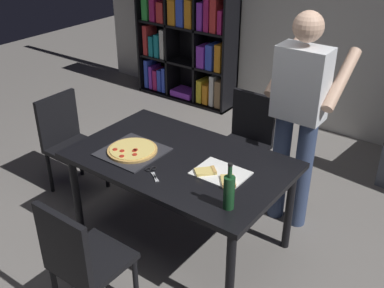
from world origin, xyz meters
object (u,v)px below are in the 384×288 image
at_px(bookshelf, 188,31).
at_px(pepperoni_pizza_on_tray, 132,151).
at_px(person_serving_pizza, 299,111).
at_px(chair_far_side, 246,137).
at_px(kitchen_scissors, 152,172).
at_px(wine_bottle, 229,191).
at_px(chair_near_camera, 81,258).
at_px(dining_table, 180,166).
at_px(chair_left_end, 68,138).

xyz_separation_m(bookshelf, pepperoni_pizza_on_tray, (1.37, -2.52, -0.15)).
height_order(bookshelf, person_serving_pizza, bookshelf).
relative_size(chair_far_side, kitchen_scissors, 4.77).
bearing_deg(wine_bottle, chair_near_camera, -131.92).
height_order(dining_table, wine_bottle, wine_bottle).
bearing_deg(dining_table, chair_near_camera, -90.00).
height_order(wine_bottle, kitchen_scissors, wine_bottle).
xyz_separation_m(person_serving_pizza, kitchen_scissors, (-0.59, -1.03, -0.24)).
height_order(chair_far_side, wine_bottle, wine_bottle).
height_order(bookshelf, pepperoni_pizza_on_tray, bookshelf).
xyz_separation_m(chair_far_side, person_serving_pizza, (0.56, -0.22, 0.49)).
distance_m(pepperoni_pizza_on_tray, kitchen_scissors, 0.33).
bearing_deg(chair_left_end, bookshelf, 100.04).
bearing_deg(dining_table, bookshelf, 125.61).
bearing_deg(bookshelf, pepperoni_pizza_on_tray, -61.51).
relative_size(dining_table, chair_far_side, 1.77).
bearing_deg(chair_left_end, person_serving_pizza, 22.49).
bearing_deg(chair_left_end, chair_near_camera, -37.46).
bearing_deg(pepperoni_pizza_on_tray, chair_left_end, 171.28).
xyz_separation_m(pepperoni_pizza_on_tray, wine_bottle, (0.94, -0.16, 0.10)).
height_order(dining_table, bookshelf, bookshelf).
distance_m(person_serving_pizza, wine_bottle, 1.07).
xyz_separation_m(dining_table, chair_near_camera, (-0.00, -0.98, -0.17)).
xyz_separation_m(chair_near_camera, bookshelf, (-1.70, 3.35, 0.40)).
relative_size(chair_far_side, person_serving_pizza, 0.51).
bearing_deg(dining_table, chair_far_side, 90.00).
distance_m(chair_left_end, pepperoni_pizza_on_tray, 0.99).
bearing_deg(kitchen_scissors, person_serving_pizza, 60.32).
xyz_separation_m(chair_left_end, person_serving_pizza, (1.84, 0.76, 0.49)).
relative_size(person_serving_pizza, wine_bottle, 5.54).
bearing_deg(bookshelf, chair_left_end, -79.96).
height_order(dining_table, chair_far_side, chair_far_side).
bearing_deg(bookshelf, wine_bottle, -49.18).
distance_m(dining_table, pepperoni_pizza_on_tray, 0.37).
bearing_deg(chair_near_camera, kitchen_scissors, 92.49).
bearing_deg(wine_bottle, pepperoni_pizza_on_tray, 170.61).
relative_size(bookshelf, kitchen_scissors, 10.33).
distance_m(chair_far_side, bookshelf, 2.23).
distance_m(dining_table, kitchen_scissors, 0.28).
height_order(chair_far_side, kitchen_scissors, chair_far_side).
bearing_deg(person_serving_pizza, dining_table, -126.23).
height_order(chair_near_camera, person_serving_pizza, person_serving_pizza).
relative_size(chair_left_end, wine_bottle, 2.85).
xyz_separation_m(chair_near_camera, chair_far_side, (0.00, 1.96, 0.00)).
height_order(chair_far_side, chair_left_end, same).
distance_m(wine_bottle, kitchen_scissors, 0.65).
distance_m(bookshelf, pepperoni_pizza_on_tray, 2.87).
height_order(chair_left_end, wine_bottle, wine_bottle).
height_order(pepperoni_pizza_on_tray, wine_bottle, wine_bottle).
height_order(chair_left_end, pepperoni_pizza_on_tray, chair_left_end).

